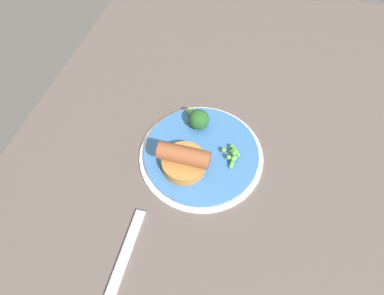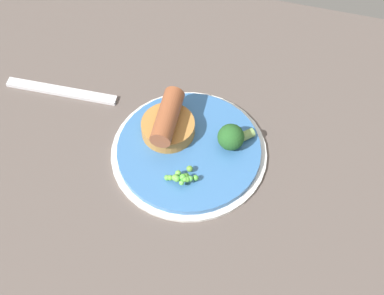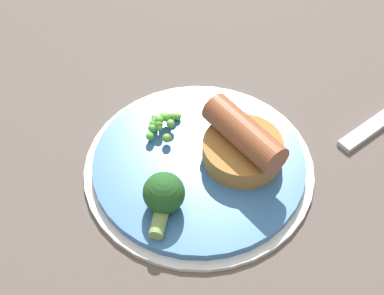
{
  "view_description": "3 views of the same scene",
  "coord_description": "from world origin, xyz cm",
  "px_view_note": "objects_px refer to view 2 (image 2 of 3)",
  "views": [
    {
      "loc": [
        36.38,
        4.24,
        57.37
      ],
      "look_at": [
        4.29,
        -5.48,
        6.24
      ],
      "focal_mm": 32.0,
      "sensor_mm": 36.0,
      "label": 1
    },
    {
      "loc": [
        -10.6,
        47.96,
        81.22
      ],
      "look_at": [
        2.94,
        -3.07,
        6.04
      ],
      "focal_mm": 60.0,
      "sensor_mm": 36.0,
      "label": 2
    },
    {
      "loc": [
        -20.34,
        -35.0,
        54.25
      ],
      "look_at": [
        3.32,
        -3.12,
        6.14
      ],
      "focal_mm": 60.0,
      "sensor_mm": 36.0,
      "label": 3
    }
  ],
  "objects_px": {
    "fork": "(61,91)",
    "broccoli_floret_near": "(232,137)",
    "sausage_pudding": "(168,123)",
    "pea_pile": "(182,177)",
    "dinner_plate": "(189,152)"
  },
  "relations": [
    {
      "from": "fork",
      "to": "broccoli_floret_near",
      "type": "bearing_deg",
      "value": 169.91
    },
    {
      "from": "sausage_pudding",
      "to": "broccoli_floret_near",
      "type": "bearing_deg",
      "value": 88.91
    },
    {
      "from": "fork",
      "to": "pea_pile",
      "type": "bearing_deg",
      "value": 150.55
    },
    {
      "from": "dinner_plate",
      "to": "broccoli_floret_near",
      "type": "relative_size",
      "value": 4.38
    },
    {
      "from": "pea_pile",
      "to": "fork",
      "type": "height_order",
      "value": "pea_pile"
    },
    {
      "from": "pea_pile",
      "to": "fork",
      "type": "xyz_separation_m",
      "value": [
        0.23,
        -0.12,
        -0.02
      ]
    },
    {
      "from": "dinner_plate",
      "to": "broccoli_floret_near",
      "type": "distance_m",
      "value": 0.07
    },
    {
      "from": "dinner_plate",
      "to": "pea_pile",
      "type": "bearing_deg",
      "value": 95.49
    },
    {
      "from": "fork",
      "to": "dinner_plate",
      "type": "bearing_deg",
      "value": 162.31
    },
    {
      "from": "dinner_plate",
      "to": "sausage_pudding",
      "type": "xyz_separation_m",
      "value": [
        0.04,
        -0.02,
        0.03
      ]
    },
    {
      "from": "broccoli_floret_near",
      "to": "fork",
      "type": "height_order",
      "value": "broccoli_floret_near"
    },
    {
      "from": "sausage_pudding",
      "to": "pea_pile",
      "type": "distance_m",
      "value": 0.09
    },
    {
      "from": "broccoli_floret_near",
      "to": "fork",
      "type": "bearing_deg",
      "value": -51.37
    },
    {
      "from": "dinner_plate",
      "to": "fork",
      "type": "bearing_deg",
      "value": -15.56
    },
    {
      "from": "sausage_pudding",
      "to": "pea_pile",
      "type": "relative_size",
      "value": 1.91
    }
  ]
}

